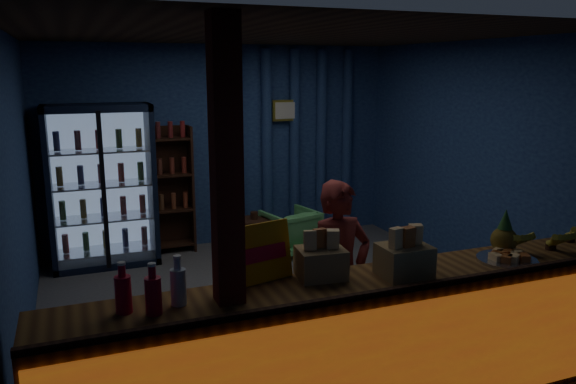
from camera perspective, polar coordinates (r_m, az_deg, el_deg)
name	(u,v)px	position (r m, az deg, el deg)	size (l,w,h in m)	color
ground	(282,302)	(5.74, -0.63, -11.13)	(4.60, 4.60, 0.00)	#515154
room_walls	(281,147)	(5.31, -0.67, 4.58)	(4.60, 4.60, 4.60)	navy
counter	(382,343)	(3.98, 9.48, -14.93)	(4.40, 0.57, 0.99)	brown
support_post	(228,244)	(3.28, -6.10, -5.28)	(0.16, 0.16, 2.60)	maroon
beverage_cooler	(102,186)	(6.98, -18.40, 0.54)	(1.20, 0.62, 1.90)	black
bottle_shelf	(172,190)	(7.23, -11.67, 0.20)	(0.50, 0.28, 1.60)	#341C10
curtain_folds	(295,143)	(7.68, 0.68, 4.99)	(1.74, 0.14, 2.50)	navy
framed_picture	(285,110)	(7.54, -0.26, 8.29)	(0.36, 0.04, 0.28)	gold
shopkeeper	(340,276)	(4.36, 5.26, -8.49)	(0.54, 0.36, 1.48)	maroon
green_chair	(290,231)	(7.11, 0.25, -4.03)	(0.60, 0.62, 0.56)	#62C467
side_table	(254,237)	(7.05, -3.43, -4.58)	(0.61, 0.52, 0.56)	#341C10
yellow_sign	(258,254)	(3.60, -3.05, -6.27)	(0.49, 0.20, 0.38)	orange
soda_bottles	(152,290)	(3.31, -13.66, -9.66)	(0.40, 0.17, 0.30)	red
snack_box_left	(404,258)	(3.81, 11.73, -6.60)	(0.33, 0.27, 0.34)	olive
snack_box_centre	(321,261)	(3.70, 3.36, -6.98)	(0.33, 0.28, 0.32)	olive
pastry_tray	(507,258)	(4.31, 21.36, -6.30)	(0.42, 0.42, 0.07)	silver
banana_bunches	(566,236)	(4.81, 26.40, -3.99)	(1.16, 0.32, 0.19)	gold
pineapple	(504,236)	(4.45, 21.11, -4.18)	(0.19, 0.19, 0.33)	brown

